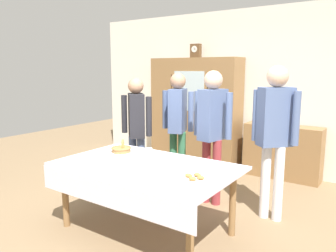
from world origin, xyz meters
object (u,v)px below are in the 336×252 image
at_px(tea_cup_far_right, 149,151).
at_px(person_by_cabinet, 275,127).
at_px(book_stack, 284,123).
at_px(tea_cup_near_left, 167,156).
at_px(person_behind_table_right, 212,124).
at_px(tea_cup_center, 145,167).
at_px(person_behind_table_left, 136,124).
at_px(pastry_plate, 195,178).
at_px(dining_table, 144,173).
at_px(bread_basket, 121,149).
at_px(bookshelf_low, 282,152).
at_px(mantel_clock, 196,51).
at_px(wall_cabinet, 195,112).
at_px(tea_cup_mid_right, 124,159).
at_px(person_near_right_end, 178,119).
at_px(spoon_near_right, 209,163).
at_px(spoon_center, 153,175).

bearing_deg(tea_cup_far_right, person_by_cabinet, 27.46).
xyz_separation_m(book_stack, person_by_cabinet, (0.33, -1.56, 0.19)).
relative_size(tea_cup_near_left, person_behind_table_right, 0.08).
xyz_separation_m(tea_cup_center, person_behind_table_left, (-0.94, 0.99, 0.21)).
bearing_deg(pastry_plate, dining_table, 171.94).
height_order(tea_cup_far_right, person_behind_table_left, person_behind_table_left).
xyz_separation_m(pastry_plate, person_by_cabinet, (0.34, 1.18, 0.33)).
bearing_deg(bread_basket, person_behind_table_left, 114.29).
relative_size(bookshelf_low, tea_cup_center, 9.05).
bearing_deg(bread_basket, mantel_clock, 98.18).
height_order(mantel_clock, tea_cup_far_right, mantel_clock).
relative_size(mantel_clock, book_stack, 1.05).
xyz_separation_m(dining_table, wall_cabinet, (-0.90, 2.59, 0.30)).
xyz_separation_m(tea_cup_near_left, tea_cup_far_right, (-0.30, 0.07, 0.00)).
distance_m(tea_cup_mid_right, person_near_right_end, 1.40).
height_order(tea_cup_near_left, tea_cup_far_right, same).
relative_size(bread_basket, person_behind_table_left, 0.15).
distance_m(pastry_plate, spoon_near_right, 0.57).
height_order(tea_cup_mid_right, bread_basket, bread_basket).
xyz_separation_m(book_stack, person_behind_table_left, (-1.51, -1.75, 0.08)).
relative_size(bookshelf_low, person_behind_table_right, 0.69).
xyz_separation_m(dining_table, pastry_plate, (0.66, -0.09, 0.10)).
bearing_deg(person_behind_table_left, tea_cup_center, -46.62).
relative_size(tea_cup_far_right, tea_cup_center, 1.00).
distance_m(tea_cup_center, bread_basket, 0.77).
height_order(mantel_clock, tea_cup_near_left, mantel_clock).
height_order(tea_cup_near_left, person_by_cabinet, person_by_cabinet).
height_order(bookshelf_low, tea_cup_near_left, bookshelf_low).
distance_m(person_behind_table_right, person_near_right_end, 0.75).
relative_size(book_stack, pastry_plate, 0.81).
xyz_separation_m(spoon_near_right, person_near_right_end, (-0.99, 0.91, 0.27)).
distance_m(dining_table, spoon_near_right, 0.70).
bearing_deg(person_near_right_end, wall_cabinet, 109.08).
xyz_separation_m(tea_cup_near_left, spoon_center, (0.23, -0.56, -0.02)).
bearing_deg(person_behind_table_right, person_by_cabinet, -0.86).
bearing_deg(tea_cup_center, wall_cabinet, 110.23).
bearing_deg(person_near_right_end, dining_table, -70.78).
distance_m(tea_cup_mid_right, person_behind_table_right, 1.23).
distance_m(wall_cabinet, spoon_center, 3.03).
bearing_deg(wall_cabinet, person_by_cabinet, -38.52).
bearing_deg(book_stack, spoon_center, -98.04).
bearing_deg(person_by_cabinet, person_near_right_end, 169.06).
distance_m(wall_cabinet, person_by_cabinet, 2.43).
bearing_deg(wall_cabinet, person_behind_table_left, -88.20).
height_order(bookshelf_low, spoon_center, bookshelf_low).
distance_m(dining_table, tea_cup_near_left, 0.38).
xyz_separation_m(bookshelf_low, tea_cup_near_left, (-0.63, -2.28, 0.34)).
relative_size(book_stack, bread_basket, 0.95).
height_order(tea_cup_center, pastry_plate, tea_cup_center).
relative_size(tea_cup_far_right, spoon_near_right, 1.09).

